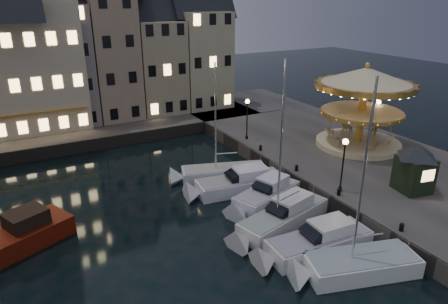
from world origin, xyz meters
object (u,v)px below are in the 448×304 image
motorboat_f (218,174)px  bollard_c (297,168)px  bollard_b (339,191)px  bollard_d (261,147)px  streetlamp_b (344,157)px  bollard_a (402,227)px  red_fishing_boat (9,242)px  ticket_kiosk (417,160)px  motorboat_c (280,218)px  streetlamp_c (247,113)px  motorboat_e (236,184)px  carousel (364,92)px  motorboat_b (314,244)px  motorboat_d (264,197)px  motorboat_a (352,266)px  streetlamp_d (377,114)px

motorboat_f → bollard_c: bearing=-37.7°
bollard_b → motorboat_f: size_ratio=0.05×
bollard_d → motorboat_f: motorboat_f is taller
streetlamp_b → bollard_a: 6.50m
bollard_c → red_fishing_boat: red_fishing_boat is taller
streetlamp_b → ticket_kiosk: size_ratio=1.00×
streetlamp_b → bollard_b: streetlamp_b is taller
streetlamp_b → motorboat_c: bearing=-177.0°
streetlamp_c → bollard_c: (-0.60, -9.00, -2.41)m
bollard_b → motorboat_c: (-5.13, 0.20, -0.92)m
motorboat_e → carousel: 15.49m
motorboat_b → motorboat_d: size_ratio=1.14×
streetlamp_b → bollard_d: 10.30m
motorboat_b → motorboat_a: bearing=-78.0°
streetlamp_c → carousel: bearing=-39.0°
bollard_a → motorboat_e: bearing=113.2°
motorboat_d → motorboat_f: (-1.07, 5.64, -0.11)m
motorboat_e → bollard_d: bearing=39.0°
streetlamp_b → streetlamp_c: bearing=90.0°
bollard_b → bollard_c: same height
motorboat_a → motorboat_d: bearing=88.7°
bollard_b → ticket_kiosk: (5.40, -2.03, 2.16)m
motorboat_e → ticket_kiosk: bearing=-38.7°
streetlamp_c → motorboat_a: motorboat_a is taller
red_fishing_boat → ticket_kiosk: (27.21, -7.97, 3.06)m
bollard_b → bollard_c: bearing=90.0°
bollard_b → motorboat_f: bearing=120.4°
motorboat_c → ticket_kiosk: (10.53, -2.23, 3.09)m
bollard_a → carousel: carousel is taller
streetlamp_b → motorboat_c: motorboat_c is taller
motorboat_c → ticket_kiosk: 11.20m
streetlamp_d → motorboat_e: (-16.99, -1.12, -3.37)m
bollard_c → motorboat_a: size_ratio=0.05×
motorboat_f → red_fishing_boat: 16.75m
streetlamp_c → motorboat_c: 15.31m
streetlamp_b → bollard_c: bearing=97.6°
bollard_a → red_fishing_boat: 24.64m
streetlamp_d → red_fishing_boat: red_fishing_boat is taller
motorboat_f → motorboat_c: bearing=-88.5°
streetlamp_d → motorboat_a: (-16.40, -13.44, -3.48)m
red_fishing_boat → carousel: 31.56m
bollard_c → motorboat_e: 5.36m
bollard_c → motorboat_f: 6.85m
streetlamp_d → red_fishing_boat: size_ratio=0.49×
motorboat_e → carousel: carousel is taller
streetlamp_d → motorboat_c: (-17.03, -7.30, -3.34)m
bollard_c → bollard_d: same height
bollard_b → streetlamp_c: bearing=87.5°
motorboat_d → red_fishing_boat: size_ratio=0.82×
bollard_a → bollard_d: same height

